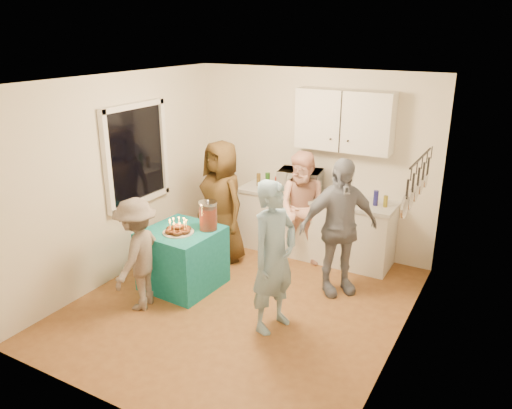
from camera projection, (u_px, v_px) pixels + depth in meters
The scene contains 19 objects.
floor at pixel (242, 304), 5.94m from camera, with size 4.00×4.00×0.00m, color brown.
ceiling at pixel (239, 80), 5.07m from camera, with size 4.00×4.00×0.00m, color white.
back_wall at pixel (312, 161), 7.15m from camera, with size 3.60×3.60×0.00m, color silver.
left_wall at pixel (119, 178), 6.34m from camera, with size 4.00×4.00×0.00m, color silver.
right_wall at pixel (405, 231), 4.68m from camera, with size 4.00×4.00×0.00m, color silver.
window_night at pixel (136, 155), 6.48m from camera, with size 0.04×1.00×1.20m, color black.
counter at pixel (314, 227), 7.11m from camera, with size 2.20×0.58×0.86m, color white.
countertop at pixel (316, 197), 6.95m from camera, with size 2.24×0.62×0.05m, color beige.
upper_cabinet at pixel (344, 121), 6.58m from camera, with size 1.30×0.30×0.80m, color white.
pot_rack at pixel (416, 181), 5.19m from camera, with size 0.12×1.00×0.60m, color black.
microwave at pixel (300, 181), 7.00m from camera, with size 0.59×0.40×0.33m, color white.
party_table at pixel (183, 258), 6.25m from camera, with size 0.85×0.85×0.76m, color #127378.
donut_cake at pixel (178, 226), 6.01m from camera, with size 0.38×0.38×0.18m, color #381C0C, non-canonical shape.
punch_jar at pixel (208, 216), 6.09m from camera, with size 0.22×0.22×0.34m, color red.
man_birthday at pixel (274, 257), 5.23m from camera, with size 0.61×0.40×1.67m, color #7EA0B8.
woman_back_left at pixel (222, 202), 6.82m from camera, with size 0.84×0.55×1.71m, color brown.
woman_back_center at pixel (304, 210), 6.72m from camera, with size 0.77×0.60×1.59m, color #F2907E.
woman_back_right at pixel (339, 227), 5.97m from camera, with size 1.00×0.42×1.70m, color #0F1732.
child_near_left at pixel (138, 254), 5.68m from camera, with size 0.86×0.50×1.33m, color #61544E.
Camera 1 is at (2.69, -4.46, 3.10)m, focal length 35.00 mm.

